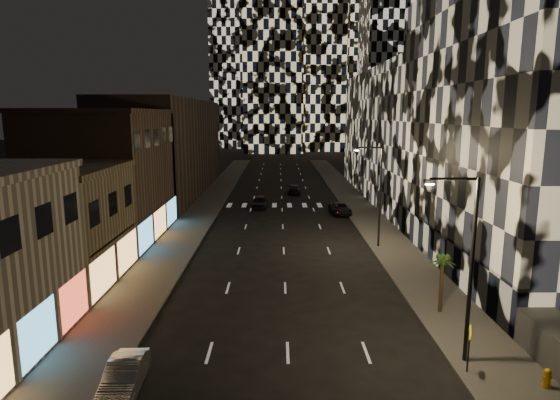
{
  "coord_description": "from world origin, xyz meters",
  "views": [
    {
      "loc": [
        -0.47,
        -10.96,
        11.95
      ],
      "look_at": [
        -0.36,
        21.28,
        6.0
      ],
      "focal_mm": 30.0,
      "sensor_mm": 36.0,
      "label": 1
    }
  ],
  "objects_px": {
    "ped_sign": "(469,341)",
    "fire_hydrant": "(547,378)",
    "car_dark_oncoming": "(294,189)",
    "car_dark_midlane": "(260,202)",
    "car_dark_rightlane": "(340,209)",
    "palm_tree": "(443,265)",
    "streetlight_near": "(467,257)",
    "streetlight_far": "(378,189)",
    "car_silver_parked": "(124,377)"
  },
  "relations": [
    {
      "from": "streetlight_near",
      "to": "ped_sign",
      "type": "relative_size",
      "value": 3.85
    },
    {
      "from": "streetlight_far",
      "to": "palm_tree",
      "type": "relative_size",
      "value": 2.5
    },
    {
      "from": "streetlight_near",
      "to": "palm_tree",
      "type": "bearing_deg",
      "value": 80.39
    },
    {
      "from": "fire_hydrant",
      "to": "palm_tree",
      "type": "bearing_deg",
      "value": 104.06
    },
    {
      "from": "streetlight_near",
      "to": "ped_sign",
      "type": "distance_m",
      "value": 3.8
    },
    {
      "from": "ped_sign",
      "to": "palm_tree",
      "type": "relative_size",
      "value": 0.65
    },
    {
      "from": "car_dark_rightlane",
      "to": "ped_sign",
      "type": "bearing_deg",
      "value": -91.45
    },
    {
      "from": "streetlight_far",
      "to": "car_silver_parked",
      "type": "relative_size",
      "value": 2.18
    },
    {
      "from": "streetlight_near",
      "to": "car_dark_midlane",
      "type": "xyz_separation_m",
      "value": [
        -11.22,
        38.27,
        -4.58
      ]
    },
    {
      "from": "palm_tree",
      "to": "fire_hydrant",
      "type": "bearing_deg",
      "value": -75.94
    },
    {
      "from": "car_silver_parked",
      "to": "car_dark_rightlane",
      "type": "height_order",
      "value": "car_silver_parked"
    },
    {
      "from": "car_dark_midlane",
      "to": "car_dark_rightlane",
      "type": "bearing_deg",
      "value": -17.86
    },
    {
      "from": "car_dark_midlane",
      "to": "car_dark_rightlane",
      "type": "distance_m",
      "value": 10.6
    },
    {
      "from": "streetlight_far",
      "to": "car_dark_oncoming",
      "type": "bearing_deg",
      "value": 102.26
    },
    {
      "from": "streetlight_far",
      "to": "car_dark_oncoming",
      "type": "distance_m",
      "value": 30.43
    },
    {
      "from": "streetlight_near",
      "to": "palm_tree",
      "type": "height_order",
      "value": "streetlight_near"
    },
    {
      "from": "car_dark_oncoming",
      "to": "ped_sign",
      "type": "relative_size",
      "value": 1.97
    },
    {
      "from": "car_dark_midlane",
      "to": "ped_sign",
      "type": "distance_m",
      "value": 40.91
    },
    {
      "from": "streetlight_near",
      "to": "car_dark_rightlane",
      "type": "bearing_deg",
      "value": 92.26
    },
    {
      "from": "streetlight_near",
      "to": "car_silver_parked",
      "type": "bearing_deg",
      "value": -171.49
    },
    {
      "from": "car_dark_midlane",
      "to": "car_dark_rightlane",
      "type": "height_order",
      "value": "car_dark_midlane"
    },
    {
      "from": "streetlight_near",
      "to": "fire_hydrant",
      "type": "height_order",
      "value": "streetlight_near"
    },
    {
      "from": "streetlight_near",
      "to": "fire_hydrant",
      "type": "xyz_separation_m",
      "value": [
        2.95,
        -2.3,
        -4.79
      ]
    },
    {
      "from": "car_dark_midlane",
      "to": "fire_hydrant",
      "type": "height_order",
      "value": "car_dark_midlane"
    },
    {
      "from": "car_dark_midlane",
      "to": "palm_tree",
      "type": "relative_size",
      "value": 1.26
    },
    {
      "from": "car_dark_midlane",
      "to": "ped_sign",
      "type": "relative_size",
      "value": 1.94
    },
    {
      "from": "car_dark_midlane",
      "to": "fire_hydrant",
      "type": "bearing_deg",
      "value": -67.03
    },
    {
      "from": "streetlight_far",
      "to": "car_dark_rightlane",
      "type": "xyz_separation_m",
      "value": [
        -1.35,
        14.37,
        -4.69
      ]
    },
    {
      "from": "streetlight_near",
      "to": "car_dark_oncoming",
      "type": "bearing_deg",
      "value": 97.37
    },
    {
      "from": "ped_sign",
      "to": "palm_tree",
      "type": "bearing_deg",
      "value": 100.26
    },
    {
      "from": "fire_hydrant",
      "to": "streetlight_far",
      "type": "bearing_deg",
      "value": 97.55
    },
    {
      "from": "streetlight_near",
      "to": "streetlight_far",
      "type": "relative_size",
      "value": 1.0
    },
    {
      "from": "fire_hydrant",
      "to": "car_dark_rightlane",
      "type": "bearing_deg",
      "value": 96.7
    },
    {
      "from": "car_silver_parked",
      "to": "palm_tree",
      "type": "xyz_separation_m",
      "value": [
        16.51,
        8.0,
        2.44
      ]
    },
    {
      "from": "car_dark_rightlane",
      "to": "car_silver_parked",
      "type": "bearing_deg",
      "value": -114.7
    },
    {
      "from": "car_dark_oncoming",
      "to": "ped_sign",
      "type": "bearing_deg",
      "value": 100.24
    },
    {
      "from": "car_dark_midlane",
      "to": "streetlight_far",
      "type": "bearing_deg",
      "value": -54.74
    },
    {
      "from": "car_dark_rightlane",
      "to": "fire_hydrant",
      "type": "relative_size",
      "value": 5.52
    },
    {
      "from": "car_dark_rightlane",
      "to": "fire_hydrant",
      "type": "distance_m",
      "value": 36.92
    },
    {
      "from": "car_dark_oncoming",
      "to": "palm_tree",
      "type": "bearing_deg",
      "value": 102.63
    },
    {
      "from": "streetlight_near",
      "to": "car_dark_midlane",
      "type": "bearing_deg",
      "value": 106.34
    },
    {
      "from": "car_silver_parked",
      "to": "palm_tree",
      "type": "height_order",
      "value": "palm_tree"
    },
    {
      "from": "car_silver_parked",
      "to": "car_dark_rightlane",
      "type": "relative_size",
      "value": 0.87
    },
    {
      "from": "car_silver_parked",
      "to": "car_dark_oncoming",
      "type": "bearing_deg",
      "value": 76.52
    },
    {
      "from": "palm_tree",
      "to": "ped_sign",
      "type": "bearing_deg",
      "value": -98.56
    },
    {
      "from": "car_silver_parked",
      "to": "fire_hydrant",
      "type": "xyz_separation_m",
      "value": [
        18.51,
        0.03,
        -0.12
      ]
    },
    {
      "from": "streetlight_near",
      "to": "streetlight_far",
      "type": "bearing_deg",
      "value": 90.0
    },
    {
      "from": "streetlight_near",
      "to": "palm_tree",
      "type": "xyz_separation_m",
      "value": [
        0.96,
        5.67,
        -2.23
      ]
    },
    {
      "from": "palm_tree",
      "to": "car_dark_midlane",
      "type": "bearing_deg",
      "value": 110.48
    },
    {
      "from": "ped_sign",
      "to": "fire_hydrant",
      "type": "bearing_deg",
      "value": -3.26
    }
  ]
}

